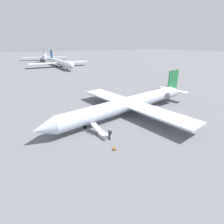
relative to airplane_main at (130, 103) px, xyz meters
The scene contains 7 objects.
ground_plane 2.36m from the airplane_main, ahead, with size 600.00×600.00×0.00m, color slate.
airplane_main is the anchor object (origin of this frame).
airplane_far_center 80.29m from the airplane_main, 95.74° to the right, with size 34.44×45.08×8.91m.
airplane_far_left 132.42m from the airplane_main, 94.14° to the right, with size 36.31×46.69×8.98m.
boarding_stairs 10.55m from the airplane_main, 31.29° to the left, with size 1.66×4.13×1.75m.
passenger 10.93m from the airplane_main, 38.38° to the left, with size 0.38×0.56×1.74m.
traffic_cone_near_stairs 13.27m from the airplane_main, 45.02° to the left, with size 0.49×0.49×0.54m.
Camera 1 is at (18.44, 25.71, 12.98)m, focal length 28.00 mm.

